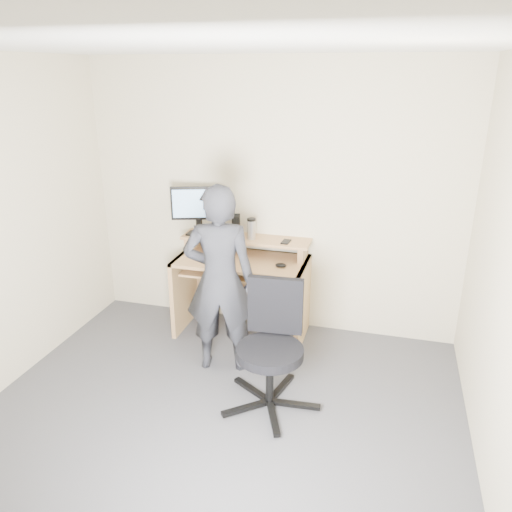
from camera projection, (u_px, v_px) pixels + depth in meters
The scene contains 14 objects.
ground at pixel (209, 435), 3.45m from camera, with size 3.50×3.50×0.00m, color #535257.
back_wall at pixel (271, 199), 4.60m from camera, with size 3.50×0.02×2.50m, color beige.
ceiling at pixel (193, 43), 2.58m from camera, with size 3.50×3.50×0.02m, color white.
desk at pixel (244, 276), 4.69m from camera, with size 1.20×0.60×0.91m.
monitor at pixel (197, 206), 4.61m from camera, with size 0.47×0.19×0.46m.
external_drive at pixel (236, 226), 4.64m from camera, with size 0.07×0.13×0.20m, color black.
travel_mug at pixel (251, 230), 4.56m from camera, with size 0.08×0.08×0.18m, color #B4B5B9.
smartphone at pixel (286, 242), 4.50m from camera, with size 0.07×0.13×0.01m, color black.
charger at pixel (215, 235), 4.65m from camera, with size 0.04×0.04×0.04m, color black.
headphones at pixel (222, 232), 4.77m from camera, with size 0.16×0.16×0.02m, color silver.
keyboard at pixel (231, 270), 4.52m from camera, with size 0.46×0.18×0.03m, color black.
mouse at pixel (281, 265), 4.36m from camera, with size 0.10×0.06×0.04m, color black.
office_chair at pixel (272, 341), 3.64m from camera, with size 0.72×0.74×0.93m.
person at pixel (220, 280), 4.00m from camera, with size 0.58×0.38×1.58m, color black.
Camera 1 is at (1.06, -2.61, 2.37)m, focal length 35.00 mm.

